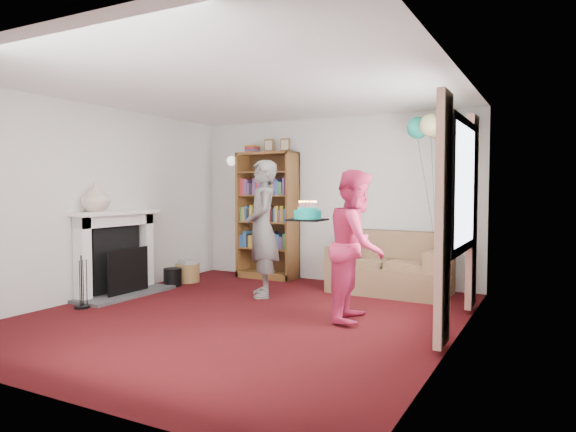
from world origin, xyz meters
The scene contains 16 objects.
ground centered at (0.00, 0.00, 0.00)m, with size 5.00×5.00×0.00m, color black.
wall_back centered at (0.00, 2.51, 1.25)m, with size 4.50×0.02×2.50m, color silver.
wall_left centered at (-2.26, 0.00, 1.25)m, with size 0.02×5.00×2.50m, color silver.
wall_right centered at (2.26, 0.00, 1.25)m, with size 0.02×5.00×2.50m, color silver.
ceiling centered at (0.00, 0.00, 2.50)m, with size 4.50×5.00×0.01m, color white.
fireplace centered at (-2.09, 0.19, 0.51)m, with size 0.55×1.80×1.12m.
window_bay centered at (2.21, 0.60, 1.20)m, with size 0.14×2.02×2.20m.
wall_sconce centered at (-1.75, 2.36, 1.88)m, with size 0.16×0.23×0.16m.
bookcase centered at (-1.01, 2.30, 0.97)m, with size 0.94×0.42×2.20m.
sofa centered at (1.07, 2.06, 0.32)m, with size 1.57×0.83×0.83m.
wicker_basket centered at (-1.90, 1.38, 0.15)m, with size 0.36×0.36×0.33m.
person_striped centered at (-0.36, 1.01, 0.90)m, with size 0.65×0.43×1.79m, color black.
person_magenta centered at (1.17, 0.44, 0.81)m, with size 0.79×0.61×1.62m, color #C92853.
birthday_cake centered at (0.59, 0.42, 1.13)m, with size 0.37×0.37×0.22m.
balloons centered at (1.63, 2.05, 2.22)m, with size 0.73×0.73×1.72m.
mantel_vase centered at (-2.12, -0.15, 1.31)m, with size 0.35×0.35×0.37m, color beige.
Camera 1 is at (3.08, -4.75, 1.41)m, focal length 32.00 mm.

